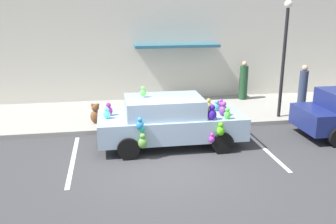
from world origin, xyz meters
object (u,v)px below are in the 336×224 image
(teddy_bear_on_sidewalk, at_px, (96,114))
(street_lamp_post, at_px, (284,48))
(pedestrian_near_shopfront, at_px, (303,90))
(pedestrian_walking_past, at_px, (243,82))
(plush_covered_car, at_px, (170,121))

(teddy_bear_on_sidewalk, distance_m, street_lamp_post, 7.17)
(street_lamp_post, distance_m, pedestrian_near_shopfront, 2.08)
(pedestrian_walking_past, bearing_deg, plush_covered_car, -131.64)
(plush_covered_car, height_order, pedestrian_walking_past, plush_covered_car)
(street_lamp_post, bearing_deg, plush_covered_car, -157.71)
(plush_covered_car, height_order, teddy_bear_on_sidewalk, plush_covered_car)
(plush_covered_car, height_order, pedestrian_near_shopfront, pedestrian_near_shopfront)
(pedestrian_near_shopfront, bearing_deg, plush_covered_car, -157.87)
(plush_covered_car, relative_size, pedestrian_near_shopfront, 2.40)
(plush_covered_car, bearing_deg, teddy_bear_on_sidewalk, 136.65)
(pedestrian_near_shopfront, xyz_separation_m, pedestrian_walking_past, (-1.53, 2.33, -0.09))
(pedestrian_walking_past, bearing_deg, pedestrian_near_shopfront, -56.66)
(street_lamp_post, xyz_separation_m, pedestrian_walking_past, (-0.39, 2.77, -1.78))
(teddy_bear_on_sidewalk, distance_m, pedestrian_walking_past, 6.88)
(teddy_bear_on_sidewalk, xyz_separation_m, pedestrian_walking_past, (6.41, 2.44, 0.45))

